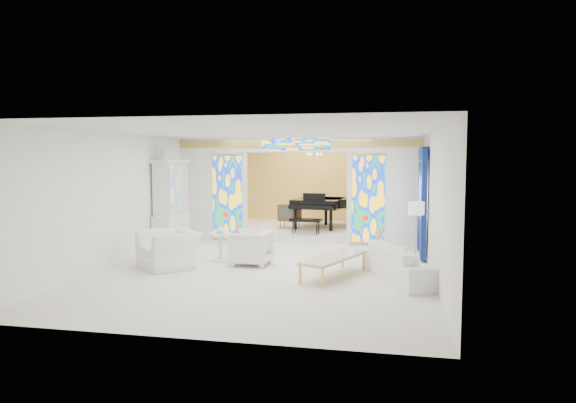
% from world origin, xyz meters
% --- Properties ---
extents(floor, '(12.00, 12.00, 0.00)m').
position_xyz_m(floor, '(0.00, 0.00, 0.00)').
color(floor, white).
rests_on(floor, ground).
extents(ceiling, '(7.00, 12.00, 0.02)m').
position_xyz_m(ceiling, '(0.00, 0.00, 3.00)').
color(ceiling, silver).
rests_on(ceiling, wall_back).
extents(wall_back, '(7.00, 0.02, 3.00)m').
position_xyz_m(wall_back, '(0.00, 6.00, 1.50)').
color(wall_back, white).
rests_on(wall_back, floor).
extents(wall_front, '(7.00, 0.02, 3.00)m').
position_xyz_m(wall_front, '(0.00, -6.00, 1.50)').
color(wall_front, white).
rests_on(wall_front, floor).
extents(wall_left, '(0.02, 12.00, 3.00)m').
position_xyz_m(wall_left, '(-3.50, 0.00, 1.50)').
color(wall_left, white).
rests_on(wall_left, floor).
extents(wall_right, '(0.02, 12.00, 3.00)m').
position_xyz_m(wall_right, '(3.50, 0.00, 1.50)').
color(wall_right, white).
rests_on(wall_right, floor).
extents(partition_wall, '(7.00, 0.22, 3.00)m').
position_xyz_m(partition_wall, '(0.00, 2.00, 1.65)').
color(partition_wall, white).
rests_on(partition_wall, floor).
extents(stained_glass_left, '(0.90, 0.04, 2.40)m').
position_xyz_m(stained_glass_left, '(-2.03, 1.89, 1.30)').
color(stained_glass_left, gold).
rests_on(stained_glass_left, partition_wall).
extents(stained_glass_right, '(0.90, 0.04, 2.40)m').
position_xyz_m(stained_glass_right, '(2.03, 1.89, 1.30)').
color(stained_glass_right, gold).
rests_on(stained_glass_right, partition_wall).
extents(stained_glass_transom, '(2.00, 0.04, 0.34)m').
position_xyz_m(stained_glass_transom, '(0.00, 1.89, 2.82)').
color(stained_glass_transom, gold).
rests_on(stained_glass_transom, partition_wall).
extents(alcove_platform, '(6.80, 3.80, 0.18)m').
position_xyz_m(alcove_platform, '(0.00, 4.10, 0.09)').
color(alcove_platform, white).
rests_on(alcove_platform, floor).
extents(gold_curtain_back, '(6.70, 0.10, 2.90)m').
position_xyz_m(gold_curtain_back, '(0.00, 5.88, 1.50)').
color(gold_curtain_back, gold).
rests_on(gold_curtain_back, wall_back).
extents(chandelier, '(0.48, 0.48, 0.30)m').
position_xyz_m(chandelier, '(0.20, 4.00, 2.55)').
color(chandelier, gold).
rests_on(chandelier, ceiling).
extents(blue_drapes, '(0.14, 1.85, 2.65)m').
position_xyz_m(blue_drapes, '(3.40, 0.70, 1.58)').
color(blue_drapes, navy).
rests_on(blue_drapes, wall_right).
extents(china_cabinet, '(0.56, 1.46, 2.72)m').
position_xyz_m(china_cabinet, '(-3.22, 0.60, 1.17)').
color(china_cabinet, silver).
rests_on(china_cabinet, floor).
extents(armchair_left, '(1.67, 1.66, 0.82)m').
position_xyz_m(armchair_left, '(-2.21, -1.83, 0.41)').
color(armchair_left, white).
rests_on(armchair_left, floor).
extents(armchair_right, '(0.91, 0.88, 0.80)m').
position_xyz_m(armchair_right, '(-0.48, -1.20, 0.40)').
color(armchair_right, white).
rests_on(armchair_right, floor).
extents(sofa, '(1.76, 2.53, 0.69)m').
position_xyz_m(sofa, '(2.95, -1.99, 0.34)').
color(sofa, white).
rests_on(sofa, floor).
extents(side_table, '(0.69, 0.69, 0.67)m').
position_xyz_m(side_table, '(-1.29, -0.95, 0.44)').
color(side_table, silver).
rests_on(side_table, floor).
extents(vase, '(0.23, 0.23, 0.19)m').
position_xyz_m(vase, '(-1.29, -0.95, 0.77)').
color(vase, white).
rests_on(vase, side_table).
extents(coffee_table, '(1.28, 2.02, 0.43)m').
position_xyz_m(coffee_table, '(1.51, -2.02, 0.40)').
color(coffee_table, silver).
rests_on(coffee_table, floor).
extents(floor_lamp, '(0.44, 0.44, 1.46)m').
position_xyz_m(floor_lamp, '(3.20, -0.66, 1.25)').
color(floor_lamp, gold).
rests_on(floor_lamp, floor).
extents(grand_piano, '(2.00, 2.93, 1.15)m').
position_xyz_m(grand_piano, '(0.49, 4.13, 0.96)').
color(grand_piano, black).
rests_on(grand_piano, alcove_platform).
extents(tv_console, '(0.75, 0.60, 0.76)m').
position_xyz_m(tv_console, '(-0.54, 3.65, 0.67)').
color(tv_console, brown).
rests_on(tv_console, alcove_platform).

